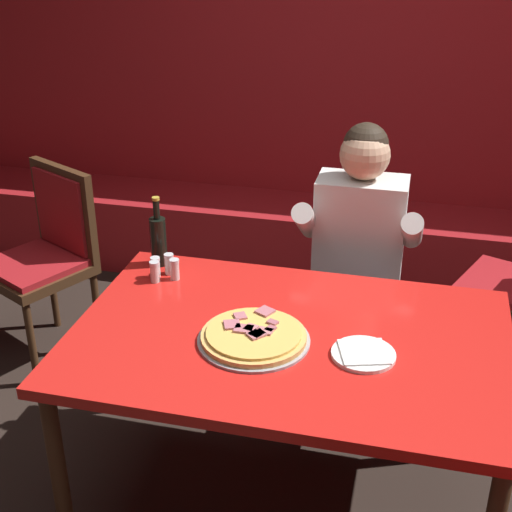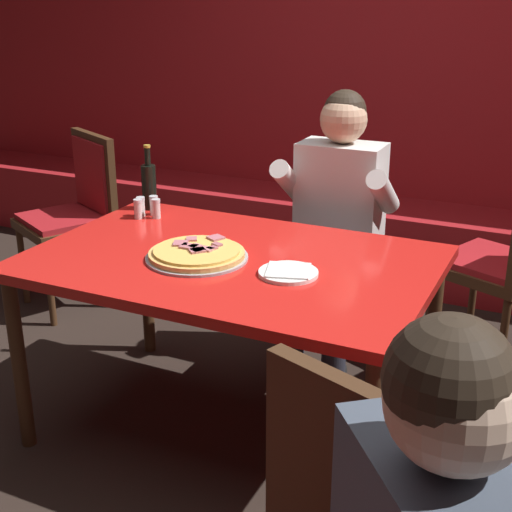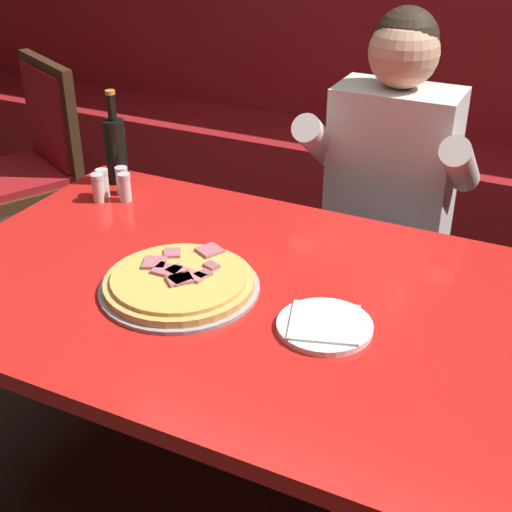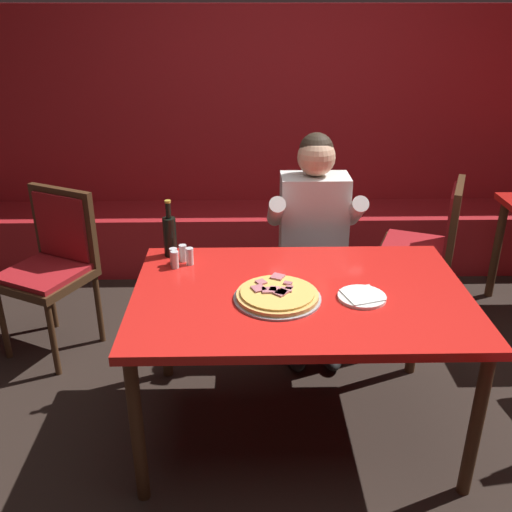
{
  "view_description": "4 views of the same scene",
  "coord_description": "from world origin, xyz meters",
  "px_view_note": "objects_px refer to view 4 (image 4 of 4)",
  "views": [
    {
      "loc": [
        0.38,
        -2.03,
        2.06
      ],
      "look_at": [
        -0.14,
        0.11,
        0.98
      ],
      "focal_mm": 50.0,
      "sensor_mm": 36.0,
      "label": 1
    },
    {
      "loc": [
        1.14,
        -2.2,
        1.68
      ],
      "look_at": [
        0.05,
        0.11,
        0.72
      ],
      "focal_mm": 50.0,
      "sensor_mm": 36.0,
      "label": 2
    },
    {
      "loc": [
        0.68,
        -1.28,
        1.64
      ],
      "look_at": [
        0.05,
        0.02,
        0.83
      ],
      "focal_mm": 50.0,
      "sensor_mm": 36.0,
      "label": 3
    },
    {
      "loc": [
        -0.24,
        -2.23,
        1.94
      ],
      "look_at": [
        -0.19,
        0.3,
        0.79
      ],
      "focal_mm": 40.0,
      "sensor_mm": 36.0,
      "label": 4
    }
  ],
  "objects_px": {
    "dining_chair_near_right": "(53,259)",
    "shaker_parmesan": "(183,254)",
    "shaker_oregano": "(175,260)",
    "diner_seated_blue_shirt": "(315,237)",
    "main_dining_table": "(300,305)",
    "shaker_red_pepper_flakes": "(174,257)",
    "dining_chair_near_left": "(430,242)",
    "beer_bottle": "(170,235)",
    "shaker_black_pepper": "(190,257)",
    "plate_white_paper": "(362,297)",
    "pizza": "(277,295)"
  },
  "relations": [
    {
      "from": "main_dining_table",
      "to": "shaker_red_pepper_flakes",
      "type": "xyz_separation_m",
      "value": [
        -0.59,
        0.29,
        0.11
      ]
    },
    {
      "from": "shaker_parmesan",
      "to": "dining_chair_near_right",
      "type": "distance_m",
      "value": 0.94
    },
    {
      "from": "shaker_oregano",
      "to": "dining_chair_near_right",
      "type": "distance_m",
      "value": 0.95
    },
    {
      "from": "plate_white_paper",
      "to": "shaker_red_pepper_flakes",
      "type": "distance_m",
      "value": 0.92
    },
    {
      "from": "plate_white_paper",
      "to": "dining_chair_near_right",
      "type": "distance_m",
      "value": 1.83
    },
    {
      "from": "dining_chair_near_right",
      "to": "shaker_parmesan",
      "type": "bearing_deg",
      "value": -28.85
    },
    {
      "from": "main_dining_table",
      "to": "shaker_oregano",
      "type": "xyz_separation_m",
      "value": [
        -0.58,
        0.25,
        0.11
      ]
    },
    {
      "from": "main_dining_table",
      "to": "shaker_black_pepper",
      "type": "bearing_deg",
      "value": 150.36
    },
    {
      "from": "main_dining_table",
      "to": "diner_seated_blue_shirt",
      "type": "height_order",
      "value": "diner_seated_blue_shirt"
    },
    {
      "from": "beer_bottle",
      "to": "dining_chair_near_right",
      "type": "distance_m",
      "value": 0.87
    },
    {
      "from": "dining_chair_near_right",
      "to": "diner_seated_blue_shirt",
      "type": "bearing_deg",
      "value": -1.84
    },
    {
      "from": "pizza",
      "to": "diner_seated_blue_shirt",
      "type": "xyz_separation_m",
      "value": [
        0.26,
        0.79,
        -0.06
      ]
    },
    {
      "from": "main_dining_table",
      "to": "shaker_red_pepper_flakes",
      "type": "distance_m",
      "value": 0.67
    },
    {
      "from": "shaker_red_pepper_flakes",
      "to": "dining_chair_near_left",
      "type": "distance_m",
      "value": 1.66
    },
    {
      "from": "diner_seated_blue_shirt",
      "to": "pizza",
      "type": "bearing_deg",
      "value": -107.91
    },
    {
      "from": "beer_bottle",
      "to": "shaker_oregano",
      "type": "relative_size",
      "value": 3.4
    },
    {
      "from": "beer_bottle",
      "to": "main_dining_table",
      "type": "bearing_deg",
      "value": -33.06
    },
    {
      "from": "main_dining_table",
      "to": "shaker_parmesan",
      "type": "bearing_deg",
      "value": 149.03
    },
    {
      "from": "shaker_parmesan",
      "to": "dining_chair_near_left",
      "type": "xyz_separation_m",
      "value": [
        1.45,
        0.65,
        -0.23
      ]
    },
    {
      "from": "shaker_red_pepper_flakes",
      "to": "dining_chair_near_left",
      "type": "xyz_separation_m",
      "value": [
        1.49,
        0.69,
        -0.23
      ]
    },
    {
      "from": "main_dining_table",
      "to": "shaker_oregano",
      "type": "height_order",
      "value": "shaker_oregano"
    },
    {
      "from": "shaker_parmesan",
      "to": "main_dining_table",
      "type": "bearing_deg",
      "value": -30.97
    },
    {
      "from": "shaker_oregano",
      "to": "dining_chair_near_right",
      "type": "bearing_deg",
      "value": 146.11
    },
    {
      "from": "diner_seated_blue_shirt",
      "to": "dining_chair_near_right",
      "type": "relative_size",
      "value": 1.33
    },
    {
      "from": "main_dining_table",
      "to": "beer_bottle",
      "type": "bearing_deg",
      "value": 146.94
    },
    {
      "from": "pizza",
      "to": "dining_chair_near_right",
      "type": "bearing_deg",
      "value": 146.01
    },
    {
      "from": "main_dining_table",
      "to": "shaker_parmesan",
      "type": "xyz_separation_m",
      "value": [
        -0.55,
        0.33,
        0.11
      ]
    },
    {
      "from": "plate_white_paper",
      "to": "pizza",
      "type": "bearing_deg",
      "value": 179.68
    },
    {
      "from": "shaker_red_pepper_flakes",
      "to": "beer_bottle",
      "type": "bearing_deg",
      "value": 103.4
    },
    {
      "from": "shaker_black_pepper",
      "to": "shaker_oregano",
      "type": "bearing_deg",
      "value": -150.94
    },
    {
      "from": "beer_bottle",
      "to": "shaker_red_pepper_flakes",
      "type": "height_order",
      "value": "beer_bottle"
    },
    {
      "from": "dining_chair_near_left",
      "to": "shaker_parmesan",
      "type": "bearing_deg",
      "value": -155.8
    },
    {
      "from": "shaker_oregano",
      "to": "diner_seated_blue_shirt",
      "type": "distance_m",
      "value": 0.87
    },
    {
      "from": "beer_bottle",
      "to": "shaker_red_pepper_flakes",
      "type": "relative_size",
      "value": 3.4
    },
    {
      "from": "main_dining_table",
      "to": "shaker_parmesan",
      "type": "distance_m",
      "value": 0.65
    },
    {
      "from": "main_dining_table",
      "to": "dining_chair_near_right",
      "type": "distance_m",
      "value": 1.56
    },
    {
      "from": "main_dining_table",
      "to": "shaker_red_pepper_flakes",
      "type": "height_order",
      "value": "shaker_red_pepper_flakes"
    },
    {
      "from": "pizza",
      "to": "shaker_parmesan",
      "type": "distance_m",
      "value": 0.6
    },
    {
      "from": "shaker_red_pepper_flakes",
      "to": "pizza",
      "type": "bearing_deg",
      "value": -36.39
    },
    {
      "from": "shaker_oregano",
      "to": "shaker_black_pepper",
      "type": "bearing_deg",
      "value": 29.06
    },
    {
      "from": "dining_chair_near_left",
      "to": "pizza",
      "type": "bearing_deg",
      "value": -133.79
    },
    {
      "from": "pizza",
      "to": "shaker_oregano",
      "type": "bearing_deg",
      "value": 145.86
    },
    {
      "from": "dining_chair_near_right",
      "to": "plate_white_paper",
      "type": "bearing_deg",
      "value": -27.56
    },
    {
      "from": "main_dining_table",
      "to": "shaker_oregano",
      "type": "bearing_deg",
      "value": 156.36
    },
    {
      "from": "main_dining_table",
      "to": "plate_white_paper",
      "type": "xyz_separation_m",
      "value": [
        0.26,
        -0.07,
        0.08
      ]
    },
    {
      "from": "shaker_red_pepper_flakes",
      "to": "shaker_parmesan",
      "type": "xyz_separation_m",
      "value": [
        0.04,
        0.04,
        0.0
      ]
    },
    {
      "from": "shaker_parmesan",
      "to": "shaker_red_pepper_flakes",
      "type": "bearing_deg",
      "value": -135.79
    },
    {
      "from": "shaker_red_pepper_flakes",
      "to": "main_dining_table",
      "type": "bearing_deg",
      "value": -26.1
    },
    {
      "from": "main_dining_table",
      "to": "dining_chair_near_right",
      "type": "bearing_deg",
      "value": 150.28
    },
    {
      "from": "plate_white_paper",
      "to": "dining_chair_near_left",
      "type": "xyz_separation_m",
      "value": [
        0.64,
        1.05,
        -0.2
      ]
    }
  ]
}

